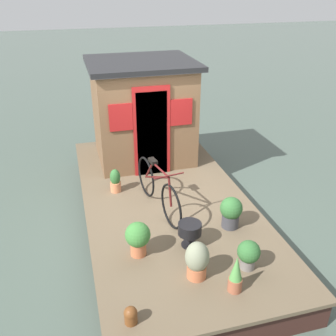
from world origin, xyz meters
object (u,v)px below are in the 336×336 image
(potted_plant_rosemary, at_px, (236,275))
(charcoal_grill, at_px, (190,230))
(potted_plant_basil, at_px, (115,181))
(potted_plant_mint, at_px, (197,260))
(houseboat_cabin, at_px, (143,111))
(potted_plant_sage, at_px, (231,211))
(mooring_bollard, at_px, (131,315))
(bicycle, at_px, (158,189))
(potted_plant_geranium, at_px, (249,254))
(potted_plant_fern, at_px, (138,237))

(potted_plant_rosemary, xyz_separation_m, charcoal_grill, (1.02, 0.28, 0.03))
(potted_plant_basil, bearing_deg, potted_plant_mint, -164.36)
(houseboat_cabin, relative_size, potted_plant_sage, 4.12)
(houseboat_cabin, relative_size, potted_plant_basil, 4.77)
(potted_plant_basil, bearing_deg, potted_plant_sage, -134.95)
(charcoal_grill, xyz_separation_m, mooring_bollard, (-1.17, 1.09, -0.17))
(bicycle, xyz_separation_m, potted_plant_geranium, (-1.76, -0.83, -0.16))
(potted_plant_sage, relative_size, potted_plant_fern, 0.99)
(houseboat_cabin, bearing_deg, potted_plant_rosemary, -176.33)
(potted_plant_geranium, xyz_separation_m, potted_plant_rosemary, (-0.34, 0.34, 0.01))
(potted_plant_basil, xyz_separation_m, potted_plant_sage, (-1.60, -1.60, 0.07))
(potted_plant_mint, bearing_deg, bicycle, 3.31)
(potted_plant_basil, distance_m, mooring_bollard, 3.07)
(potted_plant_rosemary, bearing_deg, bicycle, 13.13)
(bicycle, height_order, potted_plant_fern, bicycle)
(potted_plant_basil, height_order, potted_plant_sage, potted_plant_sage)
(potted_plant_mint, height_order, mooring_bollard, potted_plant_mint)
(charcoal_grill, bearing_deg, potted_plant_sage, -69.87)
(potted_plant_sage, bearing_deg, mooring_bollard, 127.98)
(bicycle, bearing_deg, mooring_bollard, 158.75)
(bicycle, distance_m, potted_plant_sage, 1.28)
(houseboat_cabin, height_order, potted_plant_mint, houseboat_cabin)
(potted_plant_fern, bearing_deg, potted_plant_rosemary, -134.15)
(potted_plant_rosemary, xyz_separation_m, mooring_bollard, (-0.16, 1.37, -0.14))
(potted_plant_mint, distance_m, potted_plant_geranium, 0.73)
(bicycle, bearing_deg, potted_plant_basil, 37.31)
(potted_plant_rosemary, height_order, mooring_bollard, potted_plant_rosemary)
(potted_plant_geranium, relative_size, potted_plant_basil, 0.96)
(houseboat_cabin, distance_m, potted_plant_mint, 4.00)
(potted_plant_rosemary, bearing_deg, potted_plant_fern, 45.85)
(potted_plant_fern, bearing_deg, potted_plant_basil, 1.64)
(potted_plant_mint, relative_size, potted_plant_sage, 1.05)
(bicycle, bearing_deg, charcoal_grill, -168.85)
(potted_plant_geranium, distance_m, potted_plant_basil, 2.94)
(potted_plant_geranium, relative_size, potted_plant_fern, 0.82)
(houseboat_cabin, distance_m, potted_plant_geranium, 4.07)
(houseboat_cabin, height_order, potted_plant_basil, houseboat_cabin)
(potted_plant_fern, distance_m, mooring_bollard, 1.23)
(potted_plant_fern, bearing_deg, potted_plant_sage, -79.52)
(potted_plant_mint, bearing_deg, charcoal_grill, -9.77)
(potted_plant_mint, bearing_deg, potted_plant_rosemary, -132.89)
(potted_plant_sage, height_order, mooring_bollard, potted_plant_sage)
(charcoal_grill, bearing_deg, potted_plant_basil, 23.62)
(houseboat_cabin, relative_size, charcoal_grill, 5.56)
(potted_plant_geranium, distance_m, charcoal_grill, 0.92)
(potted_plant_mint, distance_m, charcoal_grill, 0.66)
(houseboat_cabin, height_order, mooring_bollard, houseboat_cabin)
(potted_plant_mint, xyz_separation_m, potted_plant_basil, (2.54, 0.71, -0.06))
(potted_plant_fern, bearing_deg, charcoal_grill, -89.92)
(potted_plant_rosemary, bearing_deg, potted_plant_basil, 20.77)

